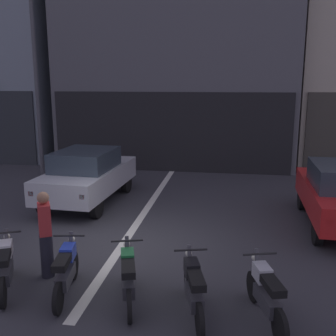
% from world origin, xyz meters
% --- Properties ---
extents(ground_plane, '(120.00, 120.00, 0.00)m').
position_xyz_m(ground_plane, '(0.00, 0.00, 0.00)').
color(ground_plane, '#333338').
extents(lane_centre_line, '(0.20, 18.00, 0.01)m').
position_xyz_m(lane_centre_line, '(0.00, 6.00, 0.00)').
color(lane_centre_line, silver).
rests_on(lane_centre_line, ground).
extents(car_silver_crossing_near, '(1.98, 4.19, 1.64)m').
position_xyz_m(car_silver_crossing_near, '(-1.88, 3.05, 0.89)').
color(car_silver_crossing_near, black).
rests_on(car_silver_crossing_near, ground).
extents(car_blue_down_street, '(1.79, 4.11, 1.64)m').
position_xyz_m(car_blue_down_street, '(2.20, 13.47, 0.89)').
color(car_blue_down_street, black).
rests_on(car_blue_down_street, ground).
extents(street_lamp, '(0.36, 0.36, 6.96)m').
position_xyz_m(street_lamp, '(-4.80, 5.96, 4.22)').
color(street_lamp, '#47474C').
rests_on(street_lamp, ground).
extents(motorcycle_white_row_leftmost, '(0.79, 1.54, 0.98)m').
position_xyz_m(motorcycle_white_row_leftmost, '(-1.50, -2.16, 0.46)').
color(motorcycle_white_row_leftmost, black).
rests_on(motorcycle_white_row_leftmost, ground).
extents(motorcycle_blue_row_left_mid, '(0.55, 1.66, 0.98)m').
position_xyz_m(motorcycle_blue_row_left_mid, '(-0.38, -2.14, 0.46)').
color(motorcycle_blue_row_left_mid, black).
rests_on(motorcycle_blue_row_left_mid, ground).
extents(motorcycle_green_row_centre, '(0.63, 1.62, 0.98)m').
position_xyz_m(motorcycle_green_row_centre, '(0.74, -2.19, 0.46)').
color(motorcycle_green_row_centre, black).
rests_on(motorcycle_green_row_centre, ground).
extents(motorcycle_black_row_right_mid, '(0.60, 1.63, 0.98)m').
position_xyz_m(motorcycle_black_row_right_mid, '(1.85, -2.40, 0.46)').
color(motorcycle_black_row_right_mid, black).
rests_on(motorcycle_black_row_right_mid, ground).
extents(motorcycle_silver_row_rightmost, '(0.63, 1.62, 0.98)m').
position_xyz_m(motorcycle_silver_row_rightmost, '(2.97, -2.38, 0.46)').
color(motorcycle_silver_row_rightmost, black).
rests_on(motorcycle_silver_row_rightmost, ground).
extents(person_by_motorcycles, '(0.37, 0.42, 1.67)m').
position_xyz_m(person_by_motorcycles, '(-1.00, -1.57, 0.86)').
color(person_by_motorcycles, '#23232D').
rests_on(person_by_motorcycles, ground).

